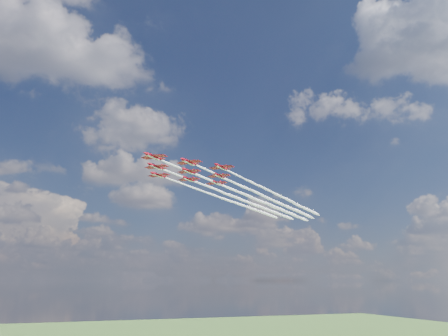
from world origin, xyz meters
The scene contains 9 objects.
jet_lead centered at (36.34, 29.08, 74.96)m, with size 106.15×98.72×2.44m.
jet_row2_port centered at (48.64, 31.52, 74.96)m, with size 106.15×98.72×2.44m.
jet_row2_starb centered at (39.68, 41.17, 74.96)m, with size 106.15×98.72×2.44m.
jet_row3_port centered at (60.94, 33.97, 74.96)m, with size 106.15×98.72×2.44m.
jet_row3_centre centered at (51.99, 43.61, 74.96)m, with size 106.15×98.72×2.44m.
jet_row3_starb centered at (43.03, 53.25, 74.96)m, with size 106.15×98.72×2.44m.
jet_row4_port centered at (64.29, 46.06, 74.96)m, with size 106.15×98.72×2.44m.
jet_row4_starb centered at (55.33, 55.70, 74.96)m, with size 106.15×98.72×2.44m.
jet_tail centered at (67.64, 58.15, 74.96)m, with size 106.15×98.72×2.44m.
Camera 1 is at (-38.95, -149.76, 36.82)m, focal length 35.00 mm.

